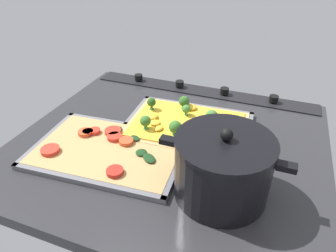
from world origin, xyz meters
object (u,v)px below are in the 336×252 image
object	(u,v)px
veggie_pizza_back	(108,148)
cooking_pot	(222,167)
baking_tray_back	(109,151)
broccoli_pizza	(187,124)
baking_tray_front	(187,128)

from	to	relation	value
veggie_pizza_back	cooking_pot	xyz separation A→B (cm)	(-28.38, 3.80, 5.58)
baking_tray_back	veggie_pizza_back	bearing A→B (deg)	-23.98
broccoli_pizza	veggie_pizza_back	distance (cm)	21.88
broccoli_pizza	baking_tray_back	xyz separation A→B (cm)	(14.49, 16.22, -1.44)
cooking_pot	baking_tray_back	bearing A→B (deg)	-7.41
baking_tray_back	cooking_pot	distance (cm)	28.97
broccoli_pizza	baking_tray_back	distance (cm)	21.80
veggie_pizza_back	cooking_pot	distance (cm)	29.17
broccoli_pizza	cooking_pot	bearing A→B (deg)	124.29
baking_tray_front	baking_tray_back	world-z (taller)	same
baking_tray_back	veggie_pizza_back	size ratio (longest dim) A/B	1.07
broccoli_pizza	baking_tray_back	size ratio (longest dim) A/B	0.85
baking_tray_front	veggie_pizza_back	world-z (taller)	veggie_pizza_back
broccoli_pizza	veggie_pizza_back	world-z (taller)	broccoli_pizza
broccoli_pizza	cooking_pot	distance (cm)	24.52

